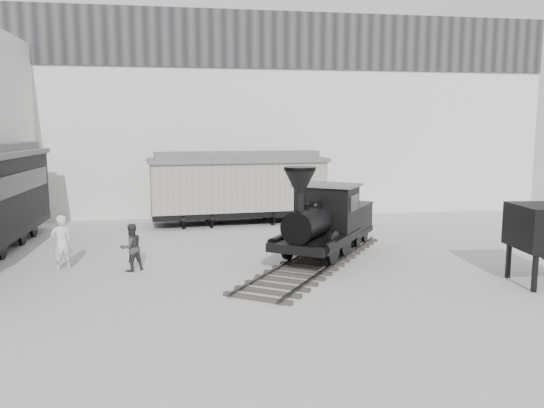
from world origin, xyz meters
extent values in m
plane|color=#9E9E9B|center=(0.00, 0.00, 0.00)|extent=(90.00, 90.00, 0.00)
cube|color=silver|center=(0.00, 15.00, 5.50)|extent=(34.00, 2.40, 11.00)
cube|color=#232326|center=(0.00, 13.75, 9.50)|extent=(34.00, 0.12, 3.00)
cube|color=#35302C|center=(1.17, 3.01, 0.08)|extent=(7.24, 9.27, 0.17)
cube|color=#2D2D30|center=(0.53, 3.44, 0.14)|extent=(5.55, 8.13, 0.06)
cube|color=#2D2D30|center=(1.80, 2.58, 0.14)|extent=(5.55, 8.13, 0.06)
cylinder|color=black|center=(0.18, 3.03, 0.75)|extent=(0.76, 1.04, 1.17)
cylinder|color=black|center=(1.56, 2.10, 0.75)|extent=(0.76, 1.04, 1.17)
cylinder|color=black|center=(0.96, 4.18, 0.75)|extent=(0.76, 1.04, 1.17)
cylinder|color=black|center=(2.33, 3.25, 0.75)|extent=(0.76, 1.04, 1.17)
cube|color=black|center=(1.26, 3.14, 0.88)|extent=(3.90, 4.35, 0.30)
cylinder|color=black|center=(0.84, 2.53, 1.56)|extent=(2.25, 2.62, 1.06)
cylinder|color=black|center=(0.30, 1.73, 2.39)|extent=(0.38, 0.38, 0.64)
cone|color=black|center=(0.30, 1.73, 3.08)|extent=(1.42, 1.42, 0.74)
sphere|color=black|center=(1.08, 2.88, 2.07)|extent=(0.55, 0.55, 0.55)
cube|color=black|center=(1.79, 3.93, 1.85)|extent=(2.52, 2.35, 1.65)
cube|color=slate|center=(1.79, 3.93, 2.72)|extent=(2.81, 2.64, 0.08)
cube|color=black|center=(2.86, 5.51, 1.26)|extent=(2.77, 2.83, 0.96)
cylinder|color=black|center=(-3.02, 11.47, 0.39)|extent=(2.00, 0.96, 0.77)
cylinder|color=black|center=(1.39, 11.91, 0.39)|extent=(2.00, 0.96, 0.77)
cube|color=black|center=(-0.81, 11.69, 0.58)|extent=(8.88, 3.26, 0.29)
cube|color=gray|center=(-0.81, 11.69, 1.93)|extent=(8.89, 3.35, 2.41)
cube|color=slate|center=(-0.81, 11.69, 3.23)|extent=(9.20, 3.67, 0.19)
cube|color=slate|center=(-0.81, 11.69, 3.50)|extent=(8.37, 1.97, 0.35)
cube|color=black|center=(-9.79, 4.93, 2.68)|extent=(0.16, 11.80, 0.79)
imported|color=silver|center=(-7.57, 3.43, 0.95)|extent=(0.82, 0.71, 1.89)
imported|color=#333334|center=(-5.22, 2.96, 0.81)|extent=(0.99, 0.94, 1.62)
cube|color=black|center=(6.72, -1.29, 0.57)|extent=(0.13, 0.13, 1.13)
cube|color=black|center=(6.86, 0.25, 0.57)|extent=(0.13, 0.13, 1.13)
camera|label=1|loc=(-3.18, -15.02, 4.72)|focal=35.00mm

